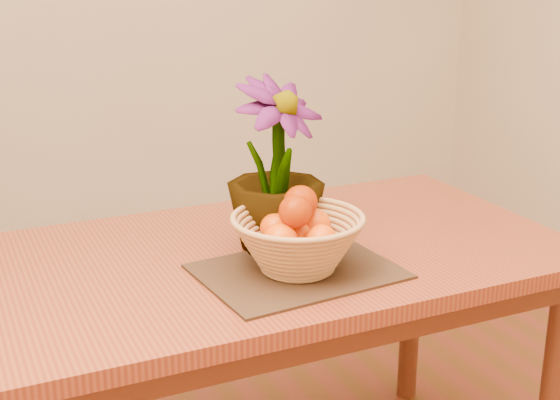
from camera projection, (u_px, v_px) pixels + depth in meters
name	position (u px, v px, depth m)	size (l,w,h in m)	color
table	(280.00, 281.00, 1.93)	(1.40, 0.80, 0.75)	brown
placemat	(297.00, 271.00, 1.75)	(0.43, 0.32, 0.01)	#3B2415
wicker_basket	(298.00, 245.00, 1.73)	(0.30, 0.30, 0.12)	tan
orange_pile	(298.00, 221.00, 1.72)	(0.19, 0.18, 0.14)	#F14E03
potted_plant	(276.00, 166.00, 1.83)	(0.23, 0.23, 0.41)	#164112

